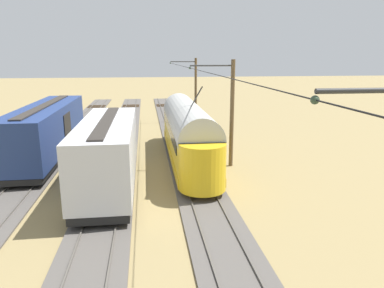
% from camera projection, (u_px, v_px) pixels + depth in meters
% --- Properties ---
extents(ground_plane, '(220.00, 220.00, 0.00)m').
position_uv_depth(ground_plane, '(116.00, 166.00, 25.27)').
color(ground_plane, '#937F51').
extents(track_streetcar_siding, '(2.80, 80.00, 0.18)m').
position_uv_depth(track_streetcar_siding, '(188.00, 161.00, 26.20)').
color(track_streetcar_siding, '#56514C').
rests_on(track_streetcar_siding, ground).
extents(track_adjacent_siding, '(2.80, 80.00, 0.18)m').
position_uv_depth(track_adjacent_siding, '(116.00, 164.00, 25.56)').
color(track_adjacent_siding, '#56514C').
rests_on(track_adjacent_siding, ground).
extents(track_third_siding, '(2.80, 80.00, 0.18)m').
position_uv_depth(track_third_siding, '(41.00, 166.00, 24.92)').
color(track_third_siding, '#56514C').
rests_on(track_third_siding, ground).
extents(vintage_streetcar, '(2.65, 16.18, 5.78)m').
position_uv_depth(vintage_streetcar, '(187.00, 131.00, 25.75)').
color(vintage_streetcar, gold).
rests_on(vintage_streetcar, ground).
extents(coach_adjacent, '(2.96, 14.37, 3.85)m').
position_uv_depth(coach_adjacent, '(47.00, 130.00, 26.71)').
color(coach_adjacent, navy).
rests_on(coach_adjacent, ground).
extents(boxcar_far_siding, '(2.96, 11.06, 3.85)m').
position_uv_depth(boxcar_far_siding, '(108.00, 152.00, 20.45)').
color(boxcar_far_siding, silver).
rests_on(boxcar_far_siding, ground).
extents(catenary_pole_foreground, '(3.09, 0.28, 7.28)m').
position_uv_depth(catenary_pole_foreground, '(195.00, 89.00, 41.35)').
color(catenary_pole_foreground, brown).
rests_on(catenary_pole_foreground, ground).
extents(catenary_pole_mid_near, '(3.09, 0.28, 7.28)m').
position_uv_depth(catenary_pole_mid_near, '(231.00, 112.00, 24.33)').
color(catenary_pole_mid_near, brown).
rests_on(catenary_pole_mid_near, ground).
extents(overhead_wire_run, '(2.88, 39.33, 0.18)m').
position_uv_depth(overhead_wire_run, '(189.00, 68.00, 24.05)').
color(overhead_wire_run, black).
rests_on(overhead_wire_run, ground).
extents(track_end_bumper, '(1.80, 0.60, 0.80)m').
position_uv_depth(track_end_bumper, '(126.00, 124.00, 38.62)').
color(track_end_bumper, '#B2A519').
rests_on(track_end_bumper, ground).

